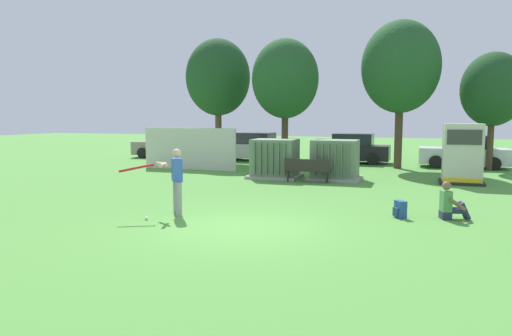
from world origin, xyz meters
name	(u,v)px	position (x,y,z in m)	size (l,w,h in m)	color
ground_plane	(242,227)	(0.00, 0.00, 0.00)	(96.00, 96.00, 0.00)	#51933D
fence_panel	(189,149)	(-6.67, 10.50, 1.00)	(4.80, 0.12, 2.00)	beige
transformer_west	(275,159)	(-1.84, 8.79, 0.79)	(2.10, 1.70, 1.62)	#9E9B93
transformer_mid_west	(335,160)	(0.63, 9.08, 0.79)	(2.10, 1.70, 1.62)	#9E9B93
generator_enclosure	(462,154)	(5.43, 9.49, 1.14)	(1.60, 1.40, 2.30)	#262626
park_bench	(307,169)	(-0.25, 7.92, 0.54)	(1.81, 0.46, 0.92)	#2D2823
batter	(175,178)	(-2.18, 0.79, 0.98)	(1.43, 1.18, 1.74)	gray
sports_ball	(146,218)	(-2.54, -0.05, 0.04)	(0.09, 0.09, 0.09)	white
seated_spectator	(450,204)	(4.66, 2.54, 0.38)	(0.78, 0.62, 0.96)	#282D4C
backpack	(400,209)	(3.46, 2.29, 0.21)	(0.36, 0.38, 0.44)	#264C8C
tree_left	(218,78)	(-6.94, 14.64, 4.71)	(3.59, 3.59, 6.86)	brown
tree_center_left	(285,79)	(-2.72, 13.48, 4.45)	(3.39, 3.39, 6.48)	#4C3828
tree_center_right	(401,67)	(2.86, 14.25, 4.93)	(3.76, 3.76, 7.18)	#4C3828
tree_right	(493,90)	(7.02, 14.65, 3.81)	(2.90, 2.90, 5.55)	#4C3828
parked_car_leftmost	(168,145)	(-10.93, 16.03, 0.75)	(4.32, 2.17, 1.62)	gray
parked_car_left_of_center	(253,148)	(-5.27, 15.80, 0.75)	(4.25, 2.01, 1.62)	#B2B2B7
parked_car_right_of_center	(351,149)	(0.30, 16.30, 0.75)	(4.21, 1.94, 1.62)	black
parked_car_rightmost	(464,153)	(5.99, 15.68, 0.75)	(4.20, 1.93, 1.62)	silver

